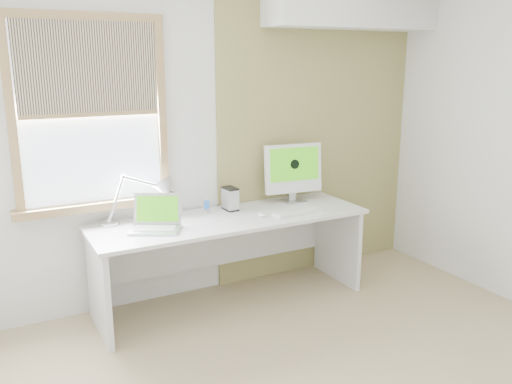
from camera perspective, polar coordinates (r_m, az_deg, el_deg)
room at (r=2.93m, az=9.68°, el=1.28°), size 4.04×3.54×2.64m
accent_wall at (r=4.90m, az=6.61°, el=6.49°), size 2.00×0.02×2.60m
soffit at (r=4.86m, az=10.26°, el=19.32°), size 1.60×0.40×0.42m
window at (r=4.06m, az=-17.28°, el=7.89°), size 1.20×0.14×1.42m
desk at (r=4.31m, az=-3.08°, el=-4.96°), size 2.20×0.70×0.73m
desk_lamp at (r=4.19m, az=-10.75°, el=-0.19°), size 0.66×0.27×0.37m
laptop at (r=3.96m, az=-10.67°, el=-3.03°), size 0.44×0.41×0.25m
phone_dock at (r=4.32m, az=-5.32°, el=-1.79°), size 0.07×0.07×0.11m
external_drive at (r=4.36m, az=-2.78°, el=-0.73°), size 0.10×0.15×0.19m
imac at (r=4.59m, az=4.02°, el=2.41°), size 0.52×0.19×0.51m
keyboard at (r=4.30m, az=4.68°, el=-2.14°), size 0.46×0.15×0.02m
mouse at (r=4.20m, az=0.67°, el=-2.45°), size 0.06×0.10×0.03m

